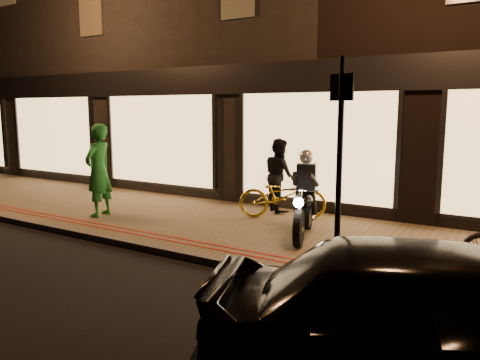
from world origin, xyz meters
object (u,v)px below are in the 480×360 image
Objects in this scene: motorcycle at (305,203)px; parked_car at (459,325)px; person_green at (99,170)px; sign_post at (340,157)px; bicycle_gold at (282,196)px.

parked_car is at bearing -67.79° from motorcycle.
sign_post is at bearing 71.01° from person_green.
motorcycle is at bearing 125.86° from sign_post.
motorcycle reaches higher than bicycle_gold.
parked_car is (3.03, -3.80, -0.02)m from motorcycle.
person_green is (-3.49, -1.91, 0.52)m from bicycle_gold.
parked_car is at bearing -165.25° from bicycle_gold.
sign_post is (1.25, -1.73, 1.06)m from motorcycle.
sign_post is 1.62× the size of bicycle_gold.
motorcycle is at bearing 18.79° from parked_car.
person_green is 8.10m from parked_car.
motorcycle is 2.38m from sign_post.
motorcycle is 0.63× the size of sign_post.
bicycle_gold is at bearing 128.42° from sign_post.
person_green is 0.48× the size of parked_car.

